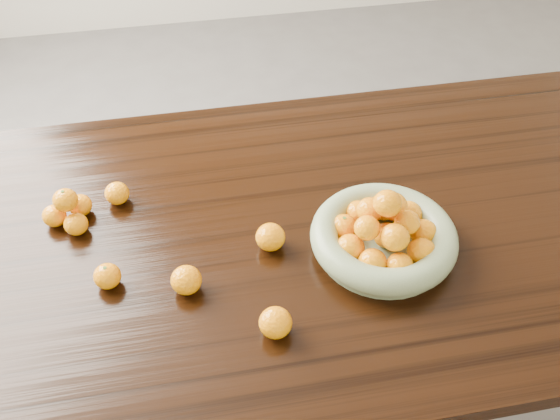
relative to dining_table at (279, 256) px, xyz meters
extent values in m
plane|color=#575552|center=(0.00, 0.00, -0.66)|extent=(5.00, 5.00, 0.00)
cube|color=black|center=(0.00, 0.00, 0.07)|extent=(2.00, 1.00, 0.04)
cube|color=black|center=(0.93, 0.43, -0.31)|extent=(0.08, 0.08, 0.71)
cylinder|color=gray|center=(0.21, -0.10, 0.10)|extent=(0.28, 0.28, 0.01)
torus|color=gray|center=(0.21, -0.10, 0.13)|extent=(0.32, 0.32, 0.06)
ellipsoid|color=#FF9A07|center=(0.28, -0.05, 0.13)|extent=(0.06, 0.06, 0.06)
ellipsoid|color=#FF9A07|center=(0.23, -0.02, 0.13)|extent=(0.06, 0.06, 0.06)
ellipsoid|color=#FF9A07|center=(0.17, -0.02, 0.13)|extent=(0.06, 0.06, 0.05)
ellipsoid|color=#FF9A07|center=(0.13, -0.06, 0.13)|extent=(0.06, 0.06, 0.05)
ellipsoid|color=#FF9A07|center=(0.13, -0.12, 0.13)|extent=(0.06, 0.06, 0.06)
ellipsoid|color=#FF9A07|center=(0.16, -0.17, 0.13)|extent=(0.06, 0.06, 0.06)
ellipsoid|color=#FF9A07|center=(0.22, -0.19, 0.13)|extent=(0.06, 0.06, 0.05)
ellipsoid|color=#FF9A07|center=(0.27, -0.16, 0.13)|extent=(0.06, 0.06, 0.06)
ellipsoid|color=#FF9A07|center=(0.30, -0.11, 0.13)|extent=(0.06, 0.06, 0.06)
ellipsoid|color=#FF9A07|center=(0.22, -0.10, 0.13)|extent=(0.06, 0.06, 0.05)
ellipsoid|color=#FF9A07|center=(0.24, -0.06, 0.18)|extent=(0.06, 0.06, 0.06)
ellipsoid|color=#FF9A07|center=(0.19, -0.06, 0.18)|extent=(0.06, 0.06, 0.05)
ellipsoid|color=#FF9A07|center=(0.16, -0.12, 0.18)|extent=(0.05, 0.05, 0.05)
ellipsoid|color=#FF9A07|center=(0.21, -0.15, 0.18)|extent=(0.06, 0.06, 0.06)
ellipsoid|color=#FF9A07|center=(0.25, -0.11, 0.18)|extent=(0.05, 0.05, 0.05)
ellipsoid|color=#FF9A07|center=(0.21, -0.09, 0.22)|extent=(0.06, 0.06, 0.06)
ellipsoid|color=#FF9A07|center=(-0.44, 0.08, 0.11)|extent=(0.05, 0.05, 0.05)
ellipsoid|color=#FF9A07|center=(-0.44, 0.14, 0.11)|extent=(0.05, 0.05, 0.05)
ellipsoid|color=#FF9A07|center=(-0.49, 0.11, 0.11)|extent=(0.05, 0.05, 0.05)
ellipsoid|color=#FF9A07|center=(-0.46, 0.11, 0.16)|extent=(0.06, 0.06, 0.05)
ellipsoid|color=#FF9A07|center=(-0.37, -0.09, 0.12)|extent=(0.06, 0.06, 0.05)
ellipsoid|color=#FF9A07|center=(-0.22, -0.13, 0.12)|extent=(0.06, 0.06, 0.06)
ellipsoid|color=#FF9A07|center=(-0.06, -0.27, 0.12)|extent=(0.06, 0.06, 0.06)
ellipsoid|color=#FF9A07|center=(-0.35, 0.16, 0.12)|extent=(0.06, 0.06, 0.05)
ellipsoid|color=#FF9A07|center=(-0.03, -0.05, 0.12)|extent=(0.06, 0.06, 0.06)
camera|label=1|loc=(-0.18, -0.96, 1.10)|focal=40.00mm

